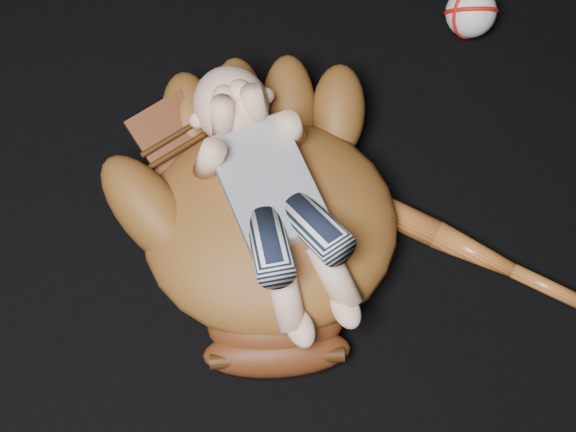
# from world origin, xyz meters

# --- Properties ---
(baseball_glove) EXTENTS (0.61, 0.64, 0.16)m
(baseball_glove) POSITION_xyz_m (-0.10, -0.01, 0.08)
(baseball_glove) COLOR #5E3514
(baseball_glove) RESTS_ON ground
(newborn_baby) EXTENTS (0.22, 0.41, 0.16)m
(newborn_baby) POSITION_xyz_m (-0.09, -0.02, 0.14)
(newborn_baby) COLOR #E8AF95
(newborn_baby) RESTS_ON baseball_glove
(baseball_bat) EXTENTS (0.28, 0.38, 0.04)m
(baseball_bat) POSITION_xyz_m (0.13, -0.14, 0.02)
(baseball_bat) COLOR #A1521F
(baseball_bat) RESTS_ON ground
(baseball) EXTENTS (0.09, 0.09, 0.08)m
(baseball) POSITION_xyz_m (0.36, 0.17, 0.04)
(baseball) COLOR white
(baseball) RESTS_ON ground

